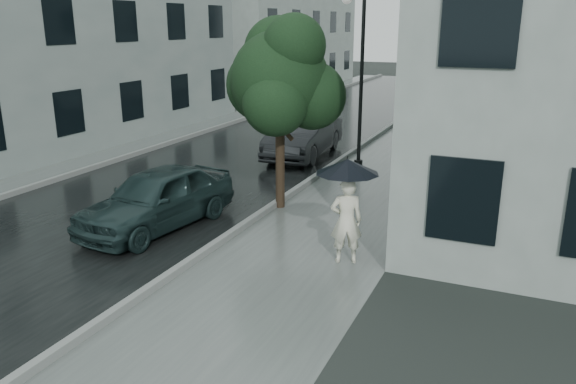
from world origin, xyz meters
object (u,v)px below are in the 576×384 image
at_px(car_far, 304,135).
at_px(pedestrian, 346,221).
at_px(street_tree, 281,78).
at_px(lamp_post, 357,71).
at_px(car_near, 157,198).

bearing_deg(car_far, pedestrian, -66.35).
height_order(pedestrian, street_tree, street_tree).
distance_m(pedestrian, lamp_post, 8.27).
height_order(lamp_post, car_far, lamp_post).
height_order(street_tree, lamp_post, lamp_post).
height_order(lamp_post, car_near, lamp_post).
xyz_separation_m(street_tree, lamp_post, (0.42, 4.92, -0.16)).
bearing_deg(pedestrian, car_far, -86.57).
distance_m(street_tree, car_near, 4.12).
bearing_deg(car_near, lamp_post, 80.26).
distance_m(pedestrian, street_tree, 4.47).
xyz_separation_m(pedestrian, lamp_post, (-2.18, 7.66, 2.23)).
relative_size(street_tree, car_near, 1.16).
relative_size(pedestrian, car_far, 0.37).
bearing_deg(lamp_post, car_far, 160.72).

